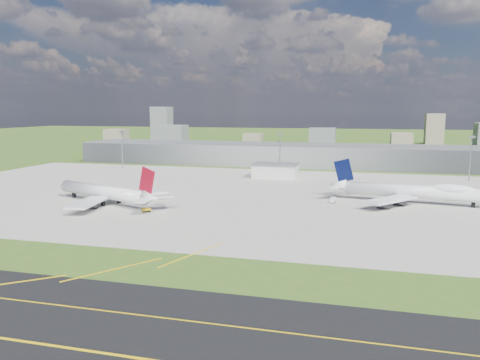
% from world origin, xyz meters
% --- Properties ---
extents(ground, '(1400.00, 1400.00, 0.00)m').
position_xyz_m(ground, '(0.00, 150.00, 0.00)').
color(ground, '#385B1C').
rests_on(ground, ground).
extents(taxiway, '(1400.00, 60.00, 0.06)m').
position_xyz_m(taxiway, '(0.00, -110.00, 0.03)').
color(taxiway, black).
rests_on(taxiway, ground).
extents(apron, '(360.00, 190.00, 0.08)m').
position_xyz_m(apron, '(10.00, 40.00, 0.04)').
color(apron, '#9C988E').
rests_on(apron, ground).
extents(terminal, '(300.00, 42.00, 15.00)m').
position_xyz_m(terminal, '(0.00, 165.00, 7.50)').
color(terminal, gray).
rests_on(terminal, ground).
extents(ops_building, '(26.00, 16.00, 8.00)m').
position_xyz_m(ops_building, '(10.00, 100.00, 4.00)').
color(ops_building, silver).
rests_on(ops_building, ground).
extents(mast_west, '(3.50, 2.00, 25.90)m').
position_xyz_m(mast_west, '(-100.00, 115.00, 17.71)').
color(mast_west, gray).
rests_on(mast_west, ground).
extents(mast_center, '(3.50, 2.00, 25.90)m').
position_xyz_m(mast_center, '(10.00, 115.00, 17.71)').
color(mast_center, gray).
rests_on(mast_center, ground).
extents(mast_east, '(3.50, 2.00, 25.90)m').
position_xyz_m(mast_east, '(120.00, 115.00, 17.71)').
color(mast_east, gray).
rests_on(mast_east, ground).
extents(airliner_red_twin, '(63.53, 48.06, 18.22)m').
position_xyz_m(airliner_red_twin, '(-46.22, 2.62, 4.85)').
color(airliner_red_twin, white).
rests_on(airliner_red_twin, ground).
extents(airliner_blue_quad, '(70.82, 55.05, 18.53)m').
position_xyz_m(airliner_blue_quad, '(82.59, 38.22, 5.15)').
color(airliner_blue_quad, white).
rests_on(airliner_blue_quad, ground).
extents(tug_yellow, '(3.72, 3.67, 1.68)m').
position_xyz_m(tug_yellow, '(-22.26, -8.11, 0.88)').
color(tug_yellow, gold).
rests_on(tug_yellow, ground).
extents(van_white_near, '(2.47, 4.69, 2.33)m').
position_xyz_m(van_white_near, '(48.61, 30.26, 1.18)').
color(van_white_near, silver).
rests_on(van_white_near, ground).
extents(van_white_far, '(4.29, 3.94, 2.12)m').
position_xyz_m(van_white_far, '(76.13, 35.10, 1.09)').
color(van_white_far, white).
rests_on(van_white_far, ground).
extents(bldg_far_w, '(24.00, 20.00, 18.00)m').
position_xyz_m(bldg_far_w, '(-220.00, 320.00, 9.00)').
color(bldg_far_w, gray).
rests_on(bldg_far_w, ground).
extents(bldg_w, '(28.00, 22.00, 24.00)m').
position_xyz_m(bldg_w, '(-140.00, 300.00, 12.00)').
color(bldg_w, slate).
rests_on(bldg_w, ground).
extents(bldg_cw, '(20.00, 18.00, 14.00)m').
position_xyz_m(bldg_cw, '(-60.00, 340.00, 7.00)').
color(bldg_cw, gray).
rests_on(bldg_cw, ground).
extents(bldg_c, '(26.00, 20.00, 22.00)m').
position_xyz_m(bldg_c, '(20.00, 310.00, 11.00)').
color(bldg_c, slate).
rests_on(bldg_c, ground).
extents(bldg_ce, '(22.00, 24.00, 16.00)m').
position_xyz_m(bldg_ce, '(100.00, 350.00, 8.00)').
color(bldg_ce, gray).
rests_on(bldg_ce, ground).
extents(bldg_tall_w, '(22.00, 20.00, 44.00)m').
position_xyz_m(bldg_tall_w, '(-180.00, 360.00, 22.00)').
color(bldg_tall_w, slate).
rests_on(bldg_tall_w, ground).
extents(bldg_tall_e, '(20.00, 18.00, 36.00)m').
position_xyz_m(bldg_tall_e, '(140.00, 410.00, 18.00)').
color(bldg_tall_e, gray).
rests_on(bldg_tall_e, ground).
extents(tree_far_w, '(7.20, 7.20, 8.80)m').
position_xyz_m(tree_far_w, '(-200.00, 270.00, 5.18)').
color(tree_far_w, '#382314').
rests_on(tree_far_w, ground).
extents(tree_w, '(6.75, 6.75, 8.25)m').
position_xyz_m(tree_w, '(-110.00, 265.00, 4.86)').
color(tree_w, '#382314').
rests_on(tree_w, ground).
extents(tree_c, '(8.10, 8.10, 9.90)m').
position_xyz_m(tree_c, '(-20.00, 280.00, 5.84)').
color(tree_c, '#382314').
rests_on(tree_c, ground).
extents(tree_e, '(7.65, 7.65, 9.35)m').
position_xyz_m(tree_e, '(70.00, 275.00, 5.51)').
color(tree_e, '#382314').
rests_on(tree_e, ground).
extents(tree_far_e, '(6.30, 6.30, 7.70)m').
position_xyz_m(tree_far_e, '(160.00, 285.00, 4.53)').
color(tree_far_e, '#382314').
rests_on(tree_far_e, ground).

